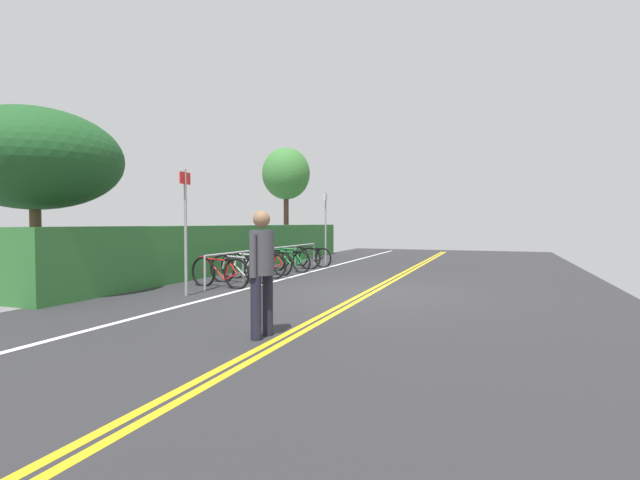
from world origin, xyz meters
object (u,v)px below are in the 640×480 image
(bicycle_1, at_px, (240,269))
(sign_post_near, at_px, (185,221))
(bicycle_3, at_px, (269,263))
(tree_mid, at_px, (286,174))
(bicycle_0, at_px, (220,272))
(bicycle_2, at_px, (254,265))
(bicycle_6, at_px, (312,257))
(bicycle_5, at_px, (294,258))
(sign_post_far, at_px, (326,222))
(bike_rack, at_px, (272,254))
(bicycle_4, at_px, (289,261))
(pedestrian, at_px, (262,265))
(tree_near_left, at_px, (34,160))

(bicycle_1, relative_size, sign_post_near, 0.67)
(bicycle_3, bearing_deg, tree_mid, 21.36)
(bicycle_0, xyz_separation_m, tree_mid, (10.37, 3.13, 3.38))
(bicycle_2, height_order, bicycle_6, bicycle_2)
(sign_post_near, bearing_deg, bicycle_5, 2.14)
(bicycle_0, xyz_separation_m, sign_post_near, (-1.31, -0.05, 1.18))
(bicycle_0, relative_size, tree_mid, 0.35)
(bicycle_3, distance_m, sign_post_far, 4.00)
(bike_rack, distance_m, sign_post_far, 3.99)
(bicycle_4, bearing_deg, bicycle_3, 166.27)
(bicycle_3, height_order, pedestrian, pedestrian)
(bicycle_2, bearing_deg, bicycle_6, -2.47)
(bike_rack, distance_m, bicycle_5, 1.88)
(bicycle_1, distance_m, sign_post_far, 5.91)
(bike_rack, xyz_separation_m, bicycle_5, (1.87, 0.12, -0.24))
(tree_near_left, bearing_deg, bicycle_2, -31.49)
(bicycle_6, bearing_deg, sign_post_near, 179.92)
(bicycle_0, distance_m, bicycle_1, 0.85)
(bicycle_5, relative_size, pedestrian, 1.02)
(bicycle_5, distance_m, pedestrian, 9.13)
(sign_post_near, bearing_deg, bicycle_6, -0.08)
(tree_near_left, bearing_deg, tree_mid, 1.87)
(bicycle_1, bearing_deg, tree_near_left, 140.40)
(bike_rack, relative_size, bicycle_6, 4.05)
(bicycle_1, relative_size, bicycle_4, 1.07)
(tree_mid, bearing_deg, bicycle_0, -163.19)
(bicycle_3, relative_size, pedestrian, 1.00)
(sign_post_far, bearing_deg, tree_near_left, 162.44)
(bicycle_5, xyz_separation_m, tree_mid, (5.73, 2.96, 3.37))
(bicycle_5, bearing_deg, bicycle_2, -178.62)
(bicycle_0, bearing_deg, tree_mid, 16.81)
(bicycle_5, xyz_separation_m, pedestrian, (-8.49, -3.31, 0.59))
(bicycle_2, xyz_separation_m, tree_mid, (8.57, 3.02, 3.38))
(bicycle_1, bearing_deg, tree_mid, 18.37)
(bicycle_2, bearing_deg, tree_near_left, 148.51)
(sign_post_near, xyz_separation_m, tree_near_left, (-1.15, 2.76, 1.23))
(bicycle_6, distance_m, pedestrian, 9.93)
(bicycle_2, distance_m, bicycle_5, 2.84)
(bicycle_1, xyz_separation_m, tree_mid, (9.51, 3.16, 3.38))
(bicycle_3, height_order, bicycle_4, bicycle_3)
(bicycle_3, xyz_separation_m, pedestrian, (-6.70, -3.32, 0.61))
(bicycle_3, xyz_separation_m, sign_post_near, (-4.15, -0.24, 1.19))
(bicycle_2, bearing_deg, sign_post_far, -3.25)
(bicycle_4, height_order, bicycle_6, same)
(bicycle_2, relative_size, tree_near_left, 0.46)
(tree_mid, bearing_deg, pedestrian, -156.22)
(bicycle_1, relative_size, bicycle_2, 1.00)
(bicycle_6, bearing_deg, bike_rack, 177.62)
(bicycle_6, xyz_separation_m, tree_near_left, (-8.03, 2.77, 2.42))
(bicycle_3, bearing_deg, pedestrian, -153.60)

